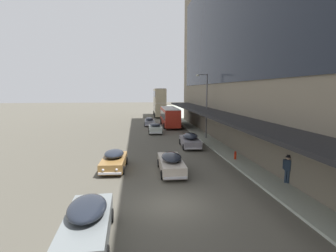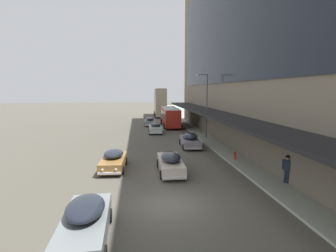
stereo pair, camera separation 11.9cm
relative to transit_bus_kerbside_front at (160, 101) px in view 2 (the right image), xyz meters
The scene contains 12 objects.
ground 48.64m from the transit_bus_kerbside_front, 94.33° to the right, with size 240.00×240.00×0.00m, color #545045.
transit_bus_kerbside_front is the anchor object (origin of this frame).
transit_bus_kerbside_rear 17.75m from the transit_bus_kerbside_front, 89.36° to the right, with size 2.80×9.97×3.18m.
sedan_oncoming_rear 42.98m from the transit_bus_kerbside_front, 93.90° to the right, with size 1.81×4.96×1.52m.
sedan_trailing_mid 34.33m from the transit_bus_kerbside_front, 89.50° to the right, with size 2.09×4.94×1.58m.
sedan_far_back 42.10m from the transit_bus_kerbside_front, 99.94° to the right, with size 2.00×4.63×1.49m.
sedan_second_near 51.95m from the transit_bus_kerbside_front, 98.34° to the right, with size 2.06×5.07×1.66m.
sedan_lead_mid 24.82m from the transit_bus_kerbside_front, 96.49° to the right, with size 2.01×4.31×1.52m.
sedan_oncoming_front 16.61m from the transit_bus_kerbside_front, 101.15° to the right, with size 1.94×4.86×1.45m.
pedestrian_at_kerb 46.59m from the transit_bus_kerbside_front, 84.77° to the right, with size 0.48×0.45×1.86m.
street_lamp 30.11m from the transit_bus_kerbside_front, 84.08° to the right, with size 1.50×0.28×7.99m.
fire_hydrant 40.41m from the transit_bus_kerbside_front, 85.55° to the right, with size 0.20×0.40×0.70m.
Camera 2 is at (-1.66, -13.36, 6.17)m, focal length 28.00 mm.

